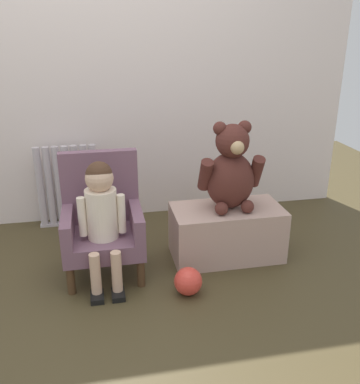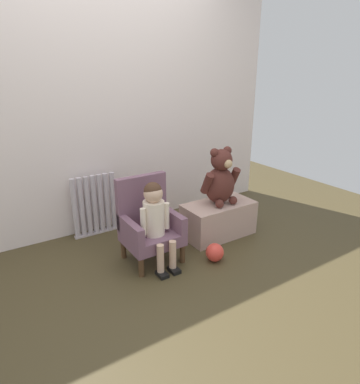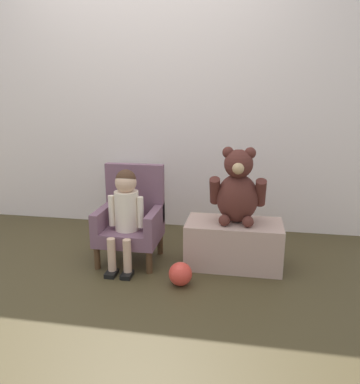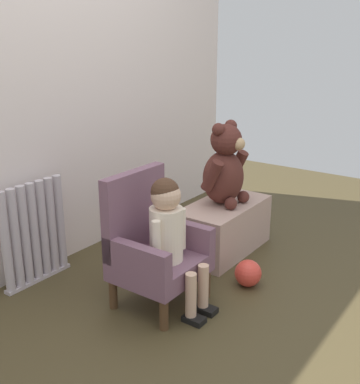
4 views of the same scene
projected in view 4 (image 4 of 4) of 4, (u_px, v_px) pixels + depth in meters
ground_plane at (231, 334)px, 2.29m from camera, size 6.00×6.00×0.00m
back_wall at (32, 64)px, 2.63m from camera, size 3.80×0.05×2.40m
radiator at (34, 233)px, 2.70m from camera, size 0.43×0.05×0.59m
child_armchair at (152, 246)px, 2.49m from camera, size 0.44×0.39×0.70m
child_figure at (170, 227)px, 2.39m from camera, size 0.25×0.35×0.69m
low_bench at (223, 227)px, 3.12m from camera, size 0.67×0.35×0.32m
large_teddy_bear at (225, 168)px, 3.02m from camera, size 0.38×0.27×0.53m
toy_ball at (248, 273)px, 2.71m from camera, size 0.15×0.15×0.15m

